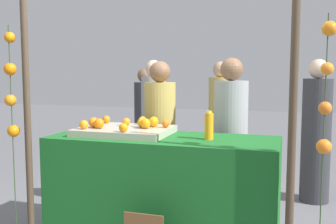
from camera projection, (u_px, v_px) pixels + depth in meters
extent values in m
cube|color=#196023|center=(163.00, 191.00, 3.46)|extent=(1.95, 0.73, 0.95)
cube|color=#B2AD99|center=(125.00, 131.00, 3.55)|extent=(0.80, 0.61, 0.06)
sphere|color=orange|center=(99.00, 123.00, 3.49)|extent=(0.09, 0.09, 0.09)
sphere|color=orange|center=(126.00, 122.00, 3.66)|extent=(0.07, 0.07, 0.07)
sphere|color=orange|center=(142.00, 123.00, 3.56)|extent=(0.09, 0.09, 0.09)
sphere|color=orange|center=(106.00, 119.00, 3.84)|extent=(0.07, 0.07, 0.07)
sphere|color=orange|center=(145.00, 124.00, 3.48)|extent=(0.09, 0.09, 0.09)
sphere|color=orange|center=(142.00, 120.00, 3.76)|extent=(0.08, 0.08, 0.08)
sphere|color=orange|center=(166.00, 123.00, 3.55)|extent=(0.07, 0.07, 0.07)
sphere|color=orange|center=(153.00, 122.00, 3.58)|extent=(0.09, 0.09, 0.09)
sphere|color=orange|center=(123.00, 128.00, 3.28)|extent=(0.07, 0.07, 0.07)
sphere|color=orange|center=(94.00, 122.00, 3.56)|extent=(0.09, 0.09, 0.09)
sphere|color=orange|center=(84.00, 125.00, 3.45)|extent=(0.08, 0.08, 0.08)
sphere|color=orange|center=(154.00, 121.00, 3.69)|extent=(0.08, 0.08, 0.08)
cylinder|color=orange|center=(209.00, 126.00, 3.27)|extent=(0.07, 0.07, 0.22)
cylinder|color=yellow|center=(209.00, 112.00, 3.26)|extent=(0.04, 0.04, 0.02)
cylinder|color=tan|center=(160.00, 149.00, 4.15)|extent=(0.32, 0.32, 1.39)
sphere|color=brown|center=(160.00, 72.00, 4.07)|extent=(0.22, 0.22, 0.22)
cylinder|color=#99999E|center=(230.00, 153.00, 3.89)|extent=(0.33, 0.33, 1.41)
sphere|color=brown|center=(232.00, 69.00, 3.81)|extent=(0.22, 0.22, 0.22)
cylinder|color=#99999E|center=(154.00, 129.00, 5.44)|extent=(0.33, 0.33, 1.43)
sphere|color=beige|center=(154.00, 68.00, 5.35)|extent=(0.22, 0.22, 0.22)
cylinder|color=#333338|center=(145.00, 126.00, 6.09)|extent=(0.31, 0.31, 1.33)
sphere|color=brown|center=(144.00, 75.00, 6.01)|extent=(0.21, 0.21, 0.21)
cylinder|color=tan|center=(220.00, 128.00, 5.62)|extent=(0.33, 0.33, 1.42)
sphere|color=tan|center=(221.00, 69.00, 5.53)|extent=(0.22, 0.22, 0.22)
cylinder|color=#333338|center=(316.00, 141.00, 4.57)|extent=(0.33, 0.33, 1.42)
sphere|color=beige|center=(319.00, 69.00, 4.48)|extent=(0.22, 0.22, 0.22)
cylinder|color=#473828|center=(28.00, 126.00, 3.33)|extent=(0.06, 0.06, 2.10)
cylinder|color=#473828|center=(292.00, 139.00, 2.70)|extent=(0.06, 0.06, 2.10)
cylinder|color=#2D4C23|center=(13.00, 139.00, 3.35)|extent=(0.01, 0.01, 1.88)
sphere|color=orange|center=(10.00, 37.00, 3.27)|extent=(0.09, 0.09, 0.09)
sphere|color=orange|center=(10.00, 69.00, 3.28)|extent=(0.10, 0.10, 0.10)
sphere|color=orange|center=(10.00, 100.00, 3.31)|extent=(0.10, 0.10, 0.10)
sphere|color=orange|center=(14.00, 131.00, 3.35)|extent=(0.10, 0.10, 0.10)
cylinder|color=#2D4C23|center=(323.00, 156.00, 2.67)|extent=(0.01, 0.01, 1.88)
sphere|color=orange|center=(330.00, 29.00, 2.57)|extent=(0.10, 0.10, 0.10)
sphere|color=orange|center=(327.00, 69.00, 2.60)|extent=(0.08, 0.08, 0.08)
sphere|color=orange|center=(325.00, 108.00, 2.63)|extent=(0.09, 0.09, 0.09)
sphere|color=orange|center=(324.00, 147.00, 2.66)|extent=(0.10, 0.10, 0.10)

